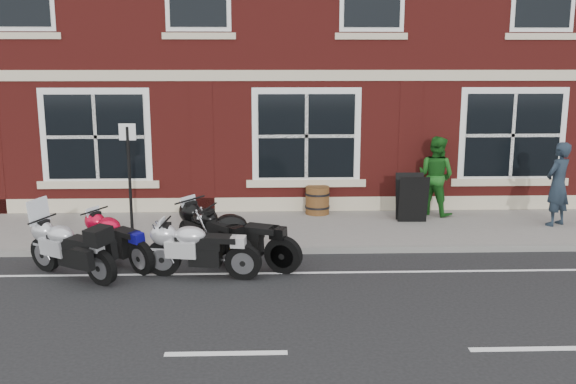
% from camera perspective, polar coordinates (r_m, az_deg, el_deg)
% --- Properties ---
extents(ground, '(80.00, 80.00, 0.00)m').
position_cam_1_polar(ground, '(11.41, -4.60, -7.57)').
color(ground, black).
rests_on(ground, ground).
extents(sidewalk, '(30.00, 3.00, 0.12)m').
position_cam_1_polar(sidewalk, '(14.26, -4.06, -3.39)').
color(sidewalk, slate).
rests_on(sidewalk, ground).
extents(kerb, '(30.00, 0.16, 0.12)m').
position_cam_1_polar(kerb, '(12.74, -4.32, -5.22)').
color(kerb, slate).
rests_on(kerb, ground).
extents(moto_touring_silver, '(1.80, 1.25, 1.36)m').
position_cam_1_polar(moto_touring_silver, '(11.87, -18.78, -4.59)').
color(moto_touring_silver, black).
rests_on(moto_touring_silver, ground).
extents(moto_sport_red, '(1.57, 1.48, 0.91)m').
position_cam_1_polar(moto_sport_red, '(12.26, -14.88, -3.99)').
color(moto_sport_red, black).
rests_on(moto_sport_red, ground).
extents(moto_sport_black, '(1.56, 1.90, 1.04)m').
position_cam_1_polar(moto_sport_black, '(12.09, -6.53, -3.52)').
color(moto_sport_black, black).
rests_on(moto_sport_black, ground).
extents(moto_sport_silver, '(2.08, 0.51, 0.94)m').
position_cam_1_polar(moto_sport_silver, '(11.34, -7.79, -4.91)').
color(moto_sport_silver, black).
rests_on(moto_sport_silver, ground).
extents(moto_naked_black, '(2.12, 1.06, 1.02)m').
position_cam_1_polar(moto_naked_black, '(11.77, -4.10, -3.99)').
color(moto_naked_black, black).
rests_on(moto_naked_black, ground).
extents(pedestrian_left, '(0.82, 0.75, 1.88)m').
position_cam_1_polar(pedestrian_left, '(15.41, 22.87, 0.66)').
color(pedestrian_left, '#1A242F').
rests_on(pedestrian_left, sidewalk).
extents(pedestrian_right, '(1.15, 1.15, 1.88)m').
position_cam_1_polar(pedestrian_right, '(15.62, 13.01, 1.42)').
color(pedestrian_right, '#175317').
rests_on(pedestrian_right, sidewalk).
extents(a_board_sign, '(0.67, 0.46, 1.09)m').
position_cam_1_polar(a_board_sign, '(14.92, 10.94, -0.51)').
color(a_board_sign, black).
rests_on(a_board_sign, sidewalk).
extents(barrel_planter, '(0.60, 0.60, 0.66)m').
position_cam_1_polar(barrel_planter, '(15.41, 2.63, -0.73)').
color(barrel_planter, '#552E16').
rests_on(barrel_planter, sidewalk).
extents(parking_sign, '(0.34, 0.06, 2.38)m').
position_cam_1_polar(parking_sign, '(13.45, -13.92, 1.66)').
color(parking_sign, black).
rests_on(parking_sign, sidewalk).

